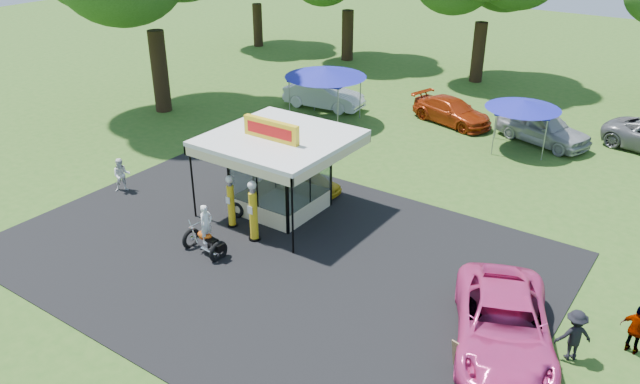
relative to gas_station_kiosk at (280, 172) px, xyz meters
The scene contains 18 objects.
ground 5.67m from the gas_station_kiosk, 68.18° to the right, with size 120.00×120.00×0.00m, color #30581B.
asphalt_apron 4.01m from the gas_station_kiosk, 56.26° to the right, with size 20.00×14.00×0.04m, color black.
gas_station_kiosk is the anchor object (origin of this frame).
gas_pump_left 2.48m from the gas_station_kiosk, 108.42° to the right, with size 0.42×0.42×2.26m.
gas_pump_right 2.74m from the gas_station_kiosk, 74.88° to the right, with size 0.47×0.47×2.54m.
motorcycle 4.50m from the gas_station_kiosk, 91.00° to the right, with size 1.84×0.97×2.15m.
spare_tires 2.38m from the gas_station_kiosk, 128.26° to the right, with size 0.82×0.53×0.69m.
a_frame_sign 11.41m from the gas_station_kiosk, 24.98° to the right, with size 0.61×0.62×1.01m.
kiosk_car 2.56m from the gas_station_kiosk, 90.00° to the left, with size 1.13×2.82×0.96m, color yellow.
pink_sedan 11.33m from the gas_station_kiosk, 16.58° to the right, with size 2.72×5.89×1.64m, color #E53E8F.
spectator_west 7.54m from the gas_station_kiosk, 159.44° to the right, with size 0.77×0.60×1.59m, color white.
spectator_east_a 12.94m from the gas_station_kiosk, 11.27° to the right, with size 1.06×0.61×1.64m, color black.
spectator_east_b 14.17m from the gas_station_kiosk, ahead, with size 0.94×0.39×1.61m, color gray.
bg_car_a 13.95m from the gas_station_kiosk, 117.05° to the left, with size 1.75×5.02×1.65m, color white.
bg_car_b 14.39m from the gas_station_kiosk, 84.47° to the left, with size 2.03×4.99×1.45m, color #A32F0C.
bg_car_c 15.67m from the gas_station_kiosk, 64.73° to the left, with size 2.06×5.12×1.74m, color #A7A8AB.
tent_west 11.38m from the gas_station_kiosk, 114.86° to the left, with size 4.68×4.68×3.27m.
tent_east 13.91m from the gas_station_kiosk, 64.88° to the left, with size 3.82×3.82×2.67m.
Camera 1 is at (12.81, -13.40, 12.37)m, focal length 35.00 mm.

